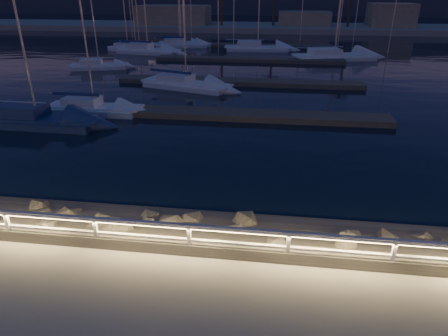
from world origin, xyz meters
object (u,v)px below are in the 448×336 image
Objects in this scene: sailboat_g at (184,83)px; sailboat_n at (180,44)px; sailboat_j at (146,50)px; sailboat_i at (127,48)px; sailboat_b at (34,118)px; sailboat_e at (98,65)px; sailboat_m at (179,42)px; sailboat_k at (256,47)px; guard_rail at (155,230)px; sailboat_a at (92,107)px; sailboat_l at (332,56)px.

sailboat_g is 25.15m from sailboat_n.
sailboat_n is at bearing 74.59° from sailboat_j.
sailboat_j is at bearing -1.80° from sailboat_i.
sailboat_b is 29.38m from sailboat_j.
sailboat_m is at bearing 63.05° from sailboat_e.
sailboat_b is at bearing -112.35° from sailboat_k.
sailboat_i is (-16.92, 43.61, -0.97)m from guard_rail.
sailboat_m is (-11.41, 50.59, -0.97)m from guard_rail.
sailboat_j is 1.39× the size of sailboat_m.
sailboat_i is 1.01× the size of sailboat_m.
guard_rail is 3.21× the size of sailboat_g.
sailboat_e is (-6.37, 15.41, -0.02)m from sailboat_a.
guard_rail is 4.23× the size of sailboat_e.
sailboat_j is at bearing -165.32° from sailboat_k.
sailboat_m is 2.41m from sailboat_n.
guard_rail is at bearing -92.87° from sailboat_k.
sailboat_j reaches higher than guard_rail.
guard_rail is 2.59× the size of sailboat_l.
sailboat_a is 0.67× the size of sailboat_l.
sailboat_k is 1.14× the size of sailboat_n.
sailboat_g is 1.03× the size of sailboat_n.
sailboat_k is (4.89, 22.53, 0.03)m from sailboat_g.
sailboat_a is at bearing 120.52° from guard_rail.
sailboat_i is at bearing 158.16° from sailboat_l.
sailboat_j is (-13.75, 42.08, -0.90)m from guard_rail.
sailboat_j is at bearing -129.46° from sailboat_n.
guard_rail is 34.89m from sailboat_e.
sailboat_k reaches higher than sailboat_n.
sailboat_l reaches higher than guard_rail.
sailboat_b is 1.08× the size of sailboat_n.
sailboat_e is at bearing -119.51° from sailboat_n.
sailboat_k is at bearing 132.75° from sailboat_l.
sailboat_i is 7.77m from sailboat_n.
sailboat_k is (16.00, 15.26, 0.06)m from sailboat_e.
sailboat_l reaches higher than sailboat_i.
sailboat_g is at bearing -34.08° from sailboat_i.
sailboat_k is (17.27, 2.82, 0.06)m from sailboat_i.
guard_rail is at bearing -44.99° from sailboat_i.
sailboat_a is 32.15m from sailboat_k.
guard_rail is 46.79m from sailboat_i.
sailboat_l reaches higher than sailboat_n.
sailboat_a is 9.42m from sailboat_g.
sailboat_m is (-21.29, 10.17, -0.07)m from sailboat_l.
sailboat_l is 23.60m from sailboat_m.
sailboat_b is 13.31m from sailboat_g.
sailboat_e is 0.78× the size of sailboat_n.
sailboat_l is 22.05m from sailboat_n.
sailboat_a is at bearing -50.87° from sailboat_i.
guard_rail is 3.31× the size of sailboat_n.
guard_rail is at bearing -61.04° from sailboat_g.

